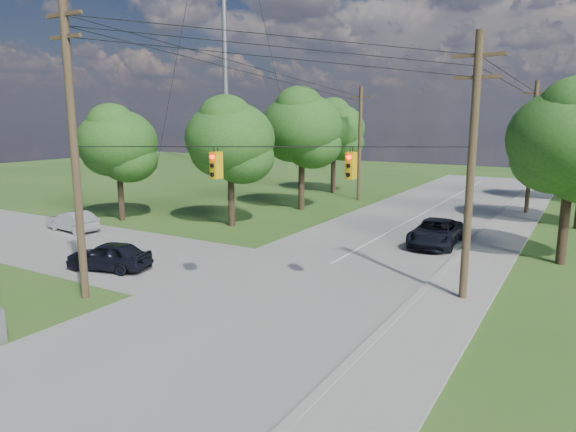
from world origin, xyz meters
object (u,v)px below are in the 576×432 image
Objects in this scene: pole_north_w at (360,143)px; car_cross_silver at (73,221)px; car_cross_dark at (109,256)px; car_main_north at (436,232)px; pole_north_e at (532,147)px; pole_sw at (74,146)px; pole_ne at (471,166)px.

pole_north_w is 24.66m from car_cross_silver.
car_cross_dark is 1.03× the size of car_cross_silver.
car_main_north is (12.31, 13.04, 0.04)m from car_cross_dark.
pole_north_e reaches higher than car_cross_dark.
pole_sw is at bearing 59.67° from car_cross_silver.
pole_ne is 1.96× the size of car_main_north.
pole_ne is 1.05× the size of pole_north_e.
pole_ne is 25.18m from car_cross_silver.
pole_ne is at bearing 94.11° from car_cross_silver.
pole_ne reaches higher than pole_north_e.
pole_north_w reaches higher than car_cross_dark.
pole_sw is 29.62m from pole_north_w.
car_cross_dark reaches higher than car_cross_silver.
pole_sw is 6.70m from car_cross_dark.
car_cross_silver is at bearing -161.83° from car_main_north.
car_main_north is at bearing -51.98° from pole_north_w.
car_cross_silver is at bearing -138.70° from pole_north_e.
pole_ne reaches higher than car_main_north.
car_cross_dark is at bearing -120.69° from pole_north_e.
pole_north_e is 13.90m from pole_north_w.
pole_sw reaches higher than pole_ne.
car_main_north reaches higher than car_cross_silver.
car_cross_silver is (-10.82, -21.71, -4.44)m from pole_north_w.
pole_north_e is at bearing 90.00° from pole_ne.
car_main_north is (10.10, 16.17, -5.45)m from pole_sw.
pole_sw is 19.83m from car_main_north.
pole_north_e is 33.20m from car_cross_silver.
car_cross_dark is (-2.21, 3.14, -5.49)m from pole_sw.
car_cross_silver is (-11.22, 7.89, -5.53)m from pole_sw.
pole_north_e is (-0.00, 22.00, -0.34)m from pole_ne.
pole_north_w reaches higher than car_cross_silver.
car_cross_silver is at bearing -132.27° from car_cross_dark.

